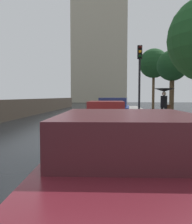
% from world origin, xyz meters
% --- Properties ---
extents(ground, '(120.00, 120.00, 0.00)m').
position_xyz_m(ground, '(0.00, 0.00, 0.00)').
color(ground, black).
extents(sidewalk_strip, '(2.20, 60.00, 0.14)m').
position_xyz_m(sidewalk_strip, '(5.10, 0.00, 0.07)').
color(sidewalk_strip, gray).
rests_on(sidewalk_strip, ground).
extents(car_red_near_kerb, '(1.77, 4.47, 1.43)m').
position_xyz_m(car_red_near_kerb, '(2.47, 2.18, 0.75)').
color(car_red_near_kerb, maroon).
rests_on(car_red_near_kerb, ground).
extents(car_black_mid_road, '(1.88, 4.45, 1.40)m').
position_xyz_m(car_black_mid_road, '(2.53, 11.56, 0.75)').
color(car_black_mid_road, black).
rests_on(car_black_mid_road, ground).
extents(car_grey_far_ahead, '(1.81, 4.52, 1.29)m').
position_xyz_m(car_grey_far_ahead, '(2.73, 20.49, 0.69)').
color(car_grey_far_ahead, slate).
rests_on(car_grey_far_ahead, ground).
extents(car_maroon_behind_camera, '(1.95, 4.19, 1.44)m').
position_xyz_m(car_maroon_behind_camera, '(3.00, -5.12, 0.76)').
color(car_maroon_behind_camera, maroon).
rests_on(car_maroon_behind_camera, ground).
extents(car_blue_far_lane, '(2.11, 4.12, 1.55)m').
position_xyz_m(car_blue_far_lane, '(2.76, 6.86, 0.81)').
color(car_blue_far_lane, navy).
rests_on(car_blue_far_lane, ground).
extents(pedestrian_with_umbrella_far, '(1.13, 1.13, 1.94)m').
position_xyz_m(pedestrian_with_umbrella_far, '(5.57, 5.71, 1.69)').
color(pedestrian_with_umbrella_far, black).
rests_on(pedestrian_with_umbrella_far, sidewalk_strip).
extents(traffic_light, '(0.26, 0.39, 4.40)m').
position_xyz_m(traffic_light, '(4.22, 6.04, 3.19)').
color(traffic_light, black).
rests_on(traffic_light, sidewalk_strip).
extents(street_tree_near, '(2.89, 2.89, 6.37)m').
position_xyz_m(street_tree_near, '(6.62, 16.38, 4.89)').
color(street_tree_near, '#4C3823').
rests_on(street_tree_near, ground).
extents(street_tree_far, '(2.09, 2.09, 4.77)m').
position_xyz_m(street_tree_far, '(6.68, 8.77, 3.66)').
color(street_tree_far, '#4C3823').
rests_on(street_tree_far, ground).
extents(distant_tower, '(14.94, 10.90, 30.92)m').
position_xyz_m(distant_tower, '(-1.51, 59.50, 15.46)').
color(distant_tower, '#B2A88E').
rests_on(distant_tower, ground).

